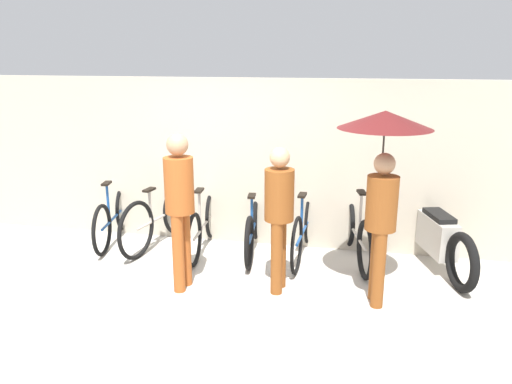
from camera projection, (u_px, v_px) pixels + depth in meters
The scene contains 12 objects.
ground_plane at pixel (190, 308), 5.22m from camera, with size 30.00×30.00×0.00m, color #B7B2A8.
back_wall at pixel (235, 162), 6.83m from camera, with size 12.32×0.12×2.27m.
parked_bicycle_0 at pixel (114, 217), 7.00m from camera, with size 0.47×1.66×1.03m.
parked_bicycle_1 at pixel (159, 217), 6.87m from camera, with size 0.49×1.80×1.02m.
parked_bicycle_2 at pixel (204, 225), 6.68m from camera, with size 0.44×1.72×1.00m.
parked_bicycle_3 at pixel (253, 227), 6.61m from camera, with size 0.44×1.70×1.05m.
parked_bicycle_4 at pixel (304, 229), 6.47m from camera, with size 0.44×1.76×1.05m.
parked_bicycle_5 at pixel (356, 233), 6.34m from camera, with size 0.55×1.75×1.02m.
pedestrian_leading at pixel (180, 200), 5.40m from camera, with size 0.32×0.32×1.76m.
pedestrian_center at pixel (279, 209), 5.38m from camera, with size 0.32×0.32×1.63m.
pedestrian_trailing at pixel (384, 157), 5.01m from camera, with size 0.95×0.95×2.03m.
motorcycle at pixel (437, 237), 6.14m from camera, with size 0.79×1.94×0.91m.
Camera 1 is at (1.63, -4.47, 2.57)m, focal length 35.00 mm.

